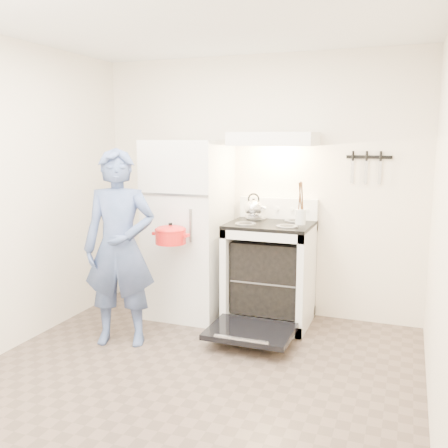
% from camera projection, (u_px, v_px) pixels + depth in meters
% --- Properties ---
extents(floor, '(3.60, 3.60, 0.00)m').
position_uv_depth(floor, '(180.00, 390.00, 3.45)').
color(floor, brown).
rests_on(floor, ground).
extents(back_wall, '(3.20, 0.02, 2.50)m').
position_uv_depth(back_wall, '(257.00, 186.00, 4.90)').
color(back_wall, beige).
rests_on(back_wall, ground).
extents(refrigerator, '(0.70, 0.70, 1.70)m').
position_uv_depth(refrigerator, '(189.00, 229.00, 4.84)').
color(refrigerator, white).
rests_on(refrigerator, floor).
extents(stove_body, '(0.76, 0.65, 0.92)m').
position_uv_depth(stove_body, '(270.00, 275.00, 4.65)').
color(stove_body, white).
rests_on(stove_body, floor).
extents(cooktop, '(0.76, 0.65, 0.03)m').
position_uv_depth(cooktop, '(271.00, 225.00, 4.57)').
color(cooktop, black).
rests_on(cooktop, stove_body).
extents(backsplash, '(0.76, 0.07, 0.20)m').
position_uv_depth(backsplash, '(278.00, 208.00, 4.82)').
color(backsplash, white).
rests_on(backsplash, cooktop).
extents(oven_door, '(0.70, 0.54, 0.04)m').
position_uv_depth(oven_door, '(250.00, 331.00, 4.16)').
color(oven_door, black).
rests_on(oven_door, floor).
extents(oven_rack, '(0.60, 0.52, 0.01)m').
position_uv_depth(oven_rack, '(270.00, 277.00, 4.66)').
color(oven_rack, slate).
rests_on(oven_rack, stove_body).
extents(range_hood, '(0.76, 0.50, 0.12)m').
position_uv_depth(range_hood, '(274.00, 139.00, 4.51)').
color(range_hood, white).
rests_on(range_hood, back_wall).
extents(knife_strip, '(0.40, 0.02, 0.03)m').
position_uv_depth(knife_strip, '(369.00, 157.00, 4.47)').
color(knife_strip, black).
rests_on(knife_strip, back_wall).
extents(pizza_stone, '(0.34, 0.34, 0.02)m').
position_uv_depth(pizza_stone, '(272.00, 274.00, 4.69)').
color(pizza_stone, '#916A4F').
rests_on(pizza_stone, oven_rack).
extents(tea_kettle, '(0.21, 0.17, 0.26)m').
position_uv_depth(tea_kettle, '(254.00, 207.00, 4.69)').
color(tea_kettle, silver).
rests_on(tea_kettle, cooktop).
extents(utensil_jar, '(0.11, 0.11, 0.13)m').
position_uv_depth(utensil_jar, '(300.00, 217.00, 4.32)').
color(utensil_jar, silver).
rests_on(utensil_jar, cooktop).
extents(person, '(0.69, 0.55, 1.64)m').
position_uv_depth(person, '(120.00, 248.00, 4.13)').
color(person, navy).
rests_on(person, floor).
extents(dutch_oven, '(0.34, 0.27, 0.22)m').
position_uv_depth(dutch_oven, '(171.00, 237.00, 4.34)').
color(dutch_oven, red).
rests_on(dutch_oven, person).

